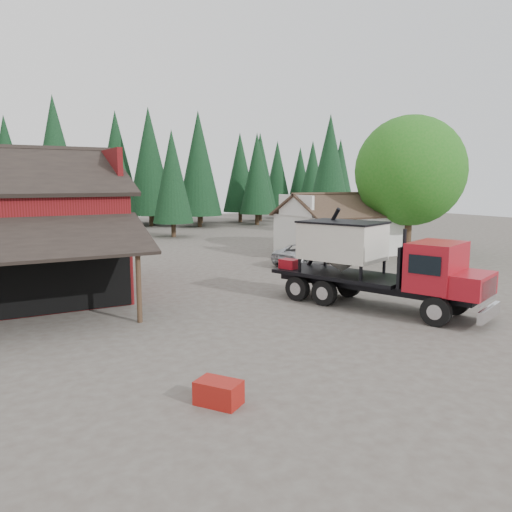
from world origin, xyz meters
TOP-DOWN VIEW (x-y plane):
  - ground at (0.00, 0.00)m, footprint 120.00×120.00m
  - farmhouse at (13.00, 13.00)m, footprint 8.60×6.42m
  - deciduous_tree at (17.01, 9.97)m, footprint 8.00×8.00m
  - conifer_backdrop at (0.00, 42.00)m, footprint 76.00×16.00m
  - near_pine_b at (6.00, 30.00)m, footprint 3.96×3.96m
  - near_pine_c at (22.00, 26.00)m, footprint 4.84×4.84m
  - near_pine_d at (-4.00, 34.00)m, footprint 5.28×5.28m
  - feed_truck at (4.00, -0.62)m, footprint 5.70×9.75m
  - silver_car at (8.00, 10.00)m, footprint 5.63×3.75m
  - equip_box at (-6.00, -6.00)m, footprint 1.20×1.30m

SIDE VIEW (x-z plane):
  - ground at x=0.00m, z-range 0.00..0.00m
  - conifer_backdrop at x=0.00m, z-range -8.00..8.00m
  - equip_box at x=-6.00m, z-range 0.00..0.60m
  - silver_car at x=8.00m, z-range 0.00..1.43m
  - farmhouse at x=13.00m, z-range -0.66..3.99m
  - feed_truck at x=4.00m, z-range -0.14..4.14m
  - near_pine_b at x=6.00m, z-range 0.69..11.09m
  - deciduous_tree at x=17.01m, z-range 0.81..11.01m
  - near_pine_c at x=22.00m, z-range 0.69..13.09m
  - near_pine_d at x=-4.00m, z-range 0.69..14.09m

